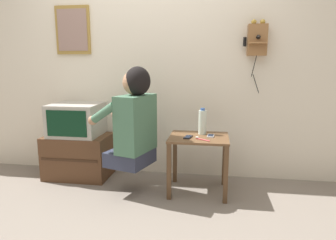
# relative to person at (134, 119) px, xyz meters

# --- Properties ---
(ground_plane) EXTENTS (14.00, 14.00, 0.00)m
(ground_plane) POSITION_rel_person_xyz_m (0.06, -0.38, -0.73)
(ground_plane) COLOR slate
(wall_back) EXTENTS (6.80, 0.05, 2.55)m
(wall_back) POSITION_rel_person_xyz_m (0.06, 0.60, 0.55)
(wall_back) COLOR silver
(wall_back) RESTS_ON ground_plane
(side_table) EXTENTS (0.56, 0.48, 0.55)m
(side_table) POSITION_rel_person_xyz_m (0.60, 0.12, -0.29)
(side_table) COLOR brown
(side_table) RESTS_ON ground_plane
(person) EXTENTS (0.61, 0.55, 0.93)m
(person) POSITION_rel_person_xyz_m (0.00, 0.00, 0.00)
(person) COLOR #2D3347
(person) RESTS_ON ground_plane
(tv_stand) EXTENTS (0.68, 0.45, 0.47)m
(tv_stand) POSITION_rel_person_xyz_m (-0.73, 0.33, -0.49)
(tv_stand) COLOR #51331E
(tv_stand) RESTS_ON ground_plane
(television) EXTENTS (0.52, 0.47, 0.34)m
(television) POSITION_rel_person_xyz_m (-0.73, 0.34, -0.09)
(television) COLOR #ADA89E
(television) RESTS_ON tv_stand
(wall_phone_antique) EXTENTS (0.23, 0.19, 0.72)m
(wall_phone_antique) POSITION_rel_person_xyz_m (1.14, 0.52, 0.74)
(wall_phone_antique) COLOR olive
(framed_picture) EXTENTS (0.39, 0.03, 0.52)m
(framed_picture) POSITION_rel_person_xyz_m (-0.82, 0.56, 0.87)
(framed_picture) COLOR olive
(cell_phone_held) EXTENTS (0.08, 0.13, 0.01)m
(cell_phone_held) POSITION_rel_person_xyz_m (0.50, 0.07, -0.17)
(cell_phone_held) COLOR black
(cell_phone_held) RESTS_ON side_table
(cell_phone_spare) EXTENTS (0.07, 0.13, 0.01)m
(cell_phone_spare) POSITION_rel_person_xyz_m (0.71, 0.15, -0.17)
(cell_phone_spare) COLOR silver
(cell_phone_spare) RESTS_ON side_table
(water_bottle) EXTENTS (0.08, 0.08, 0.26)m
(water_bottle) POSITION_rel_person_xyz_m (0.63, 0.23, -0.05)
(water_bottle) COLOR silver
(water_bottle) RESTS_ON side_table
(toothbrush) EXTENTS (0.13, 0.09, 0.02)m
(toothbrush) POSITION_rel_person_xyz_m (0.63, 0.00, -0.17)
(toothbrush) COLOR #D83F4C
(toothbrush) RESTS_ON side_table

